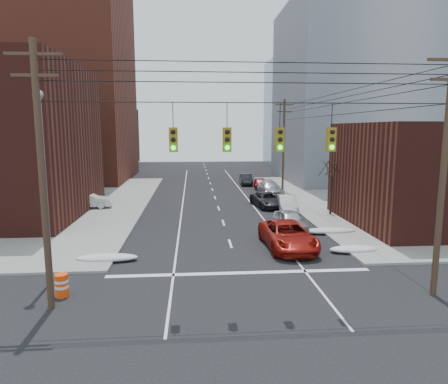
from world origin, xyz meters
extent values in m
plane|color=black|center=(0.00, 0.00, 0.00)|extent=(160.00, 160.00, 0.00)
cube|color=brown|center=(-24.00, 48.00, 15.00)|extent=(24.00, 20.00, 30.00)
cube|color=#471A15|center=(-26.00, 74.00, 6.00)|extent=(22.00, 18.00, 12.00)
cube|color=gray|center=(22.00, 44.00, 12.50)|extent=(22.00, 20.00, 25.00)
cube|color=gray|center=(24.00, 70.00, 11.00)|extent=(20.00, 18.00, 22.00)
cylinder|color=#473323|center=(-8.50, 3.00, 5.50)|extent=(0.28, 0.28, 11.00)
cube|color=#473323|center=(-8.50, 3.00, 10.40)|extent=(2.20, 0.12, 0.12)
cube|color=#473323|center=(-8.50, 3.00, 9.60)|extent=(1.80, 0.12, 0.12)
cylinder|color=#473323|center=(8.50, 3.00, 5.50)|extent=(0.28, 0.28, 11.00)
cylinder|color=#473323|center=(8.50, 34.00, 5.50)|extent=(0.28, 0.28, 11.00)
cube|color=#473323|center=(8.50, 34.00, 10.40)|extent=(2.20, 0.12, 0.12)
cube|color=#473323|center=(8.50, 34.00, 9.60)|extent=(1.80, 0.12, 0.12)
cylinder|color=black|center=(0.00, 3.00, 8.60)|extent=(17.00, 0.04, 0.04)
cylinder|color=black|center=(-3.20, 3.00, 8.10)|extent=(0.03, 0.03, 1.00)
cube|color=olive|center=(-3.20, 3.00, 7.10)|extent=(0.35, 0.30, 1.00)
sphere|color=black|center=(-3.20, 2.83, 7.42)|extent=(0.20, 0.20, 0.20)
sphere|color=black|center=(-3.20, 2.83, 7.10)|extent=(0.20, 0.20, 0.20)
sphere|color=#0CE526|center=(-3.20, 2.83, 6.78)|extent=(0.20, 0.20, 0.20)
cylinder|color=black|center=(-1.00, 3.00, 8.10)|extent=(0.03, 0.03, 1.00)
cube|color=olive|center=(-1.00, 3.00, 7.10)|extent=(0.35, 0.30, 1.00)
sphere|color=black|center=(-1.00, 2.83, 7.42)|extent=(0.20, 0.20, 0.20)
sphere|color=black|center=(-1.00, 2.83, 7.10)|extent=(0.20, 0.20, 0.20)
sphere|color=#0CE526|center=(-1.00, 2.83, 6.78)|extent=(0.20, 0.20, 0.20)
cylinder|color=black|center=(1.20, 3.00, 8.10)|extent=(0.03, 0.03, 1.00)
cube|color=olive|center=(1.20, 3.00, 7.10)|extent=(0.35, 0.30, 1.00)
sphere|color=black|center=(1.20, 2.83, 7.42)|extent=(0.20, 0.20, 0.20)
sphere|color=black|center=(1.20, 2.83, 7.10)|extent=(0.20, 0.20, 0.20)
sphere|color=#0CE526|center=(1.20, 2.83, 6.78)|extent=(0.20, 0.20, 0.20)
cylinder|color=black|center=(3.40, 3.00, 8.10)|extent=(0.03, 0.03, 1.00)
cube|color=olive|center=(3.40, 3.00, 7.10)|extent=(0.35, 0.30, 1.00)
sphere|color=black|center=(3.40, 2.83, 7.42)|extent=(0.20, 0.20, 0.20)
sphere|color=black|center=(3.40, 2.83, 7.10)|extent=(0.20, 0.20, 0.20)
sphere|color=#0CE526|center=(3.40, 2.83, 6.78)|extent=(0.20, 0.20, 0.20)
cylinder|color=gray|center=(-9.50, 6.00, 4.50)|extent=(0.18, 0.18, 9.00)
sphere|color=gray|center=(-9.50, 6.00, 9.10)|extent=(0.44, 0.44, 0.44)
cylinder|color=black|center=(9.60, 20.00, 1.75)|extent=(0.20, 0.20, 3.50)
cylinder|color=black|center=(9.98, 20.12, 4.07)|extent=(0.27, 0.82, 1.19)
cylinder|color=black|center=(9.82, 20.57, 4.16)|extent=(1.17, 0.54, 1.38)
cylinder|color=black|center=(9.17, 20.74, 4.19)|extent=(1.44, 1.00, 1.48)
cylinder|color=black|center=(9.20, 20.06, 4.07)|extent=(0.17, 0.84, 1.19)
cylinder|color=black|center=(9.15, 19.58, 4.16)|extent=(0.82, 0.99, 1.40)
cylinder|color=black|center=(9.66, 19.15, 4.19)|extent=(1.74, 0.21, 1.43)
cylinder|color=black|center=(9.93, 19.77, 4.07)|extent=(0.48, 0.73, 1.20)
ellipsoid|color=silver|center=(-7.40, 9.00, 0.21)|extent=(3.50, 1.08, 0.42)
ellipsoid|color=silver|center=(7.40, 9.50, 0.21)|extent=(3.00, 1.08, 0.42)
ellipsoid|color=silver|center=(7.40, 14.00, 0.21)|extent=(4.00, 1.08, 0.42)
imported|color=maroon|center=(3.55, 10.72, 0.84)|extent=(3.04, 6.18, 1.69)
imported|color=#B0AFB4|center=(4.80, 15.17, 0.75)|extent=(2.09, 4.53, 1.50)
imported|color=silver|center=(6.22, 21.99, 0.73)|extent=(2.04, 4.57, 1.46)
imported|color=black|center=(4.80, 24.35, 0.71)|extent=(3.04, 5.38, 1.42)
imported|color=#9FA0A4|center=(6.40, 31.19, 0.79)|extent=(2.69, 5.59, 1.57)
imported|color=maroon|center=(6.21, 36.54, 0.69)|extent=(2.04, 4.21, 1.39)
imported|color=black|center=(4.80, 40.17, 0.73)|extent=(1.75, 4.52, 1.47)
imported|color=silver|center=(-12.37, 24.38, 0.88)|extent=(4.55, 2.04, 1.45)
imported|color=#A6A6AA|center=(-14.23, 23.76, 0.79)|extent=(4.86, 2.71, 1.28)
imported|color=black|center=(-18.09, 19.50, 0.81)|extent=(4.94, 3.30, 1.33)
imported|color=#AAA9AE|center=(-19.23, 29.61, 0.79)|extent=(3.90, 1.97, 1.27)
cylinder|color=#FC460D|center=(-8.42, 4.19, 0.52)|extent=(0.71, 0.71, 1.05)
cylinder|color=white|center=(-8.42, 4.19, 0.73)|extent=(0.72, 0.72, 0.13)
cylinder|color=white|center=(-8.42, 4.19, 0.47)|extent=(0.72, 0.72, 0.13)
camera|label=1|loc=(-2.42, -13.53, 7.53)|focal=32.00mm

